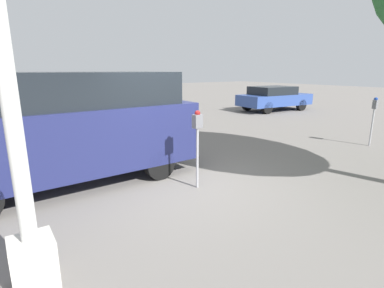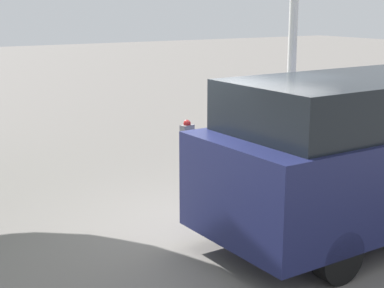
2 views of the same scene
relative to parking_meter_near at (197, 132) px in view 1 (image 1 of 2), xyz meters
The scene contains 6 objects.
ground_plane 1.23m from the parking_meter_near, 68.07° to the right, with size 80.00×80.00×0.00m, color slate.
parking_meter_near is the anchor object (origin of this frame).
parking_meter_far 6.37m from the parking_meter_near, behind, with size 0.22×0.15×1.49m.
lamp_post 3.47m from the parking_meter_near, 22.72° to the left, with size 0.44×0.44×6.23m.
parked_van 2.61m from the parking_meter_near, 41.04° to the right, with size 5.19×2.20×2.25m.
car_distant 12.43m from the parking_meter_near, 145.91° to the right, with size 4.40×2.07×1.37m.
Camera 1 is at (3.07, 5.01, 2.29)m, focal length 28.00 mm.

